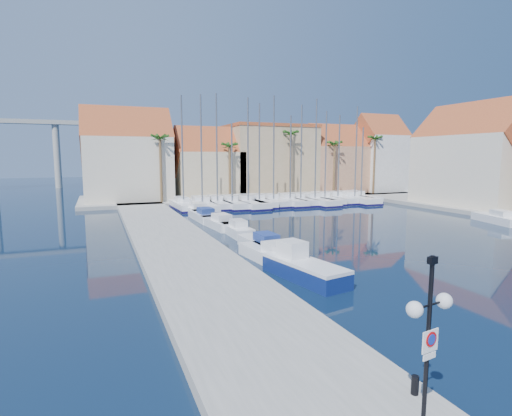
{
  "coord_description": "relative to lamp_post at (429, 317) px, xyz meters",
  "views": [
    {
      "loc": [
        -14.28,
        -14.27,
        6.87
      ],
      "look_at": [
        -3.28,
        13.3,
        3.0
      ],
      "focal_mm": 28.0,
      "sensor_mm": 36.0,
      "label": 1
    }
  ],
  "objects": [
    {
      "name": "palm_4",
      "position": [
        37.41,
        49.69,
        6.31
      ],
      "size": [
        2.6,
        2.6,
        10.65
      ],
      "color": "brown",
      "rests_on": "shore_north"
    },
    {
      "name": "palm_1",
      "position": [
        11.41,
        49.69,
        4.9
      ],
      "size": [
        2.6,
        2.6,
        9.15
      ],
      "color": "brown",
      "rests_on": "shore_north"
    },
    {
      "name": "sailboat_0",
      "position": [
        3.3,
        44.48,
        -2.58
      ],
      "size": [
        2.5,
        8.42,
        14.37
      ],
      "rotation": [
        0.0,
        0.0,
        0.03
      ],
      "color": "white",
      "rests_on": "ground"
    },
    {
      "name": "sailboat_5",
      "position": [
        13.74,
        44.28,
        -2.62
      ],
      "size": [
        2.96,
        9.48,
        13.85
      ],
      "rotation": [
        0.0,
        0.0,
        -0.05
      ],
      "color": "white",
      "rests_on": "ground"
    },
    {
      "name": "motorboat_west_0",
      "position": [
        3.58,
        16.35,
        -2.73
      ],
      "size": [
        2.7,
        6.57,
        1.4
      ],
      "rotation": [
        0.0,
        0.0,
        0.1
      ],
      "color": "white",
      "rests_on": "ground"
    },
    {
      "name": "sailboat_7",
      "position": [
        18.13,
        43.65,
        -2.63
      ],
      "size": [
        2.55,
        8.84,
        12.35
      ],
      "rotation": [
        0.0,
        0.0,
        -0.02
      ],
      "color": "white",
      "rests_on": "ground"
    },
    {
      "name": "sailboat_12",
      "position": [
        28.58,
        43.28,
        -2.65
      ],
      "size": [
        3.11,
        10.8,
        14.0
      ],
      "rotation": [
        0.0,
        0.0,
        -0.03
      ],
      "color": "white",
      "rests_on": "ground"
    },
    {
      "name": "sailboat_6",
      "position": [
        15.72,
        44.01,
        -2.57
      ],
      "size": [
        2.68,
        8.5,
        14.93
      ],
      "rotation": [
        0.0,
        0.0,
        0.05
      ],
      "color": "white",
      "rests_on": "ground"
    },
    {
      "name": "sailboat_11",
      "position": [
        26.11,
        43.86,
        -2.62
      ],
      "size": [
        2.7,
        8.73,
        12.76
      ],
      "rotation": [
        0.0,
        0.0,
        -0.05
      ],
      "color": "white",
      "rests_on": "ground"
    },
    {
      "name": "palm_0",
      "position": [
        1.41,
        49.69,
        5.84
      ],
      "size": [
        2.6,
        2.6,
        10.15
      ],
      "color": "brown",
      "rests_on": "shore_north"
    },
    {
      "name": "building_2",
      "position": [
        20.41,
        55.69,
        3.02
      ],
      "size": [
        14.2,
        10.2,
        11.5
      ],
      "color": "tan",
      "rests_on": "shore_north"
    },
    {
      "name": "palm_3",
      "position": [
        29.41,
        49.69,
        5.37
      ],
      "size": [
        2.6,
        2.6,
        9.65
      ],
      "color": "brown",
      "rests_on": "shore_north"
    },
    {
      "name": "lamp_post",
      "position": [
        0.0,
        0.0,
        0.0
      ],
      "size": [
        1.41,
        0.53,
        4.17
      ],
      "rotation": [
        0.0,
        0.0,
        0.15
      ],
      "color": "black",
      "rests_on": "quay_west"
    },
    {
      "name": "sailboat_1",
      "position": [
        5.64,
        43.87,
        -2.64
      ],
      "size": [
        3.7,
        11.01,
        14.49
      ],
      "rotation": [
        0.0,
        0.0,
        -0.08
      ],
      "color": "white",
      "rests_on": "ground"
    },
    {
      "name": "shore_north",
      "position": [
        17.41,
        55.69,
        -2.99
      ],
      "size": [
        54.0,
        16.0,
        0.5
      ],
      "primitive_type": "cube",
      "color": "gray",
      "rests_on": "ground"
    },
    {
      "name": "motorboat_west_2",
      "position": [
        4.34,
        26.1,
        -2.73
      ],
      "size": [
        1.67,
        5.14,
        1.4
      ],
      "rotation": [
        0.0,
        0.0,
        -0.0
      ],
      "color": "white",
      "rests_on": "ground"
    },
    {
      "name": "ground",
      "position": [
        7.41,
        7.69,
        -3.24
      ],
      "size": [
        260.0,
        260.0,
        0.0
      ],
      "primitive_type": "plane",
      "color": "black",
      "rests_on": "ground"
    },
    {
      "name": "sailboat_4",
      "position": [
        11.9,
        43.95,
        -2.64
      ],
      "size": [
        3.09,
        10.62,
        14.46
      ],
      "rotation": [
        0.0,
        0.0,
        0.03
      ],
      "color": "white",
      "rests_on": "ground"
    },
    {
      "name": "motorboat_west_5",
      "position": [
        4.15,
        40.03,
        -2.73
      ],
      "size": [
        2.31,
        6.91,
        1.4
      ],
      "rotation": [
        0.0,
        0.0,
        -0.02
      ],
      "color": "white",
      "rests_on": "ground"
    },
    {
      "name": "fishing_boat",
      "position": [
        3.68,
        12.75,
        -2.57
      ],
      "size": [
        2.9,
        5.95,
        2.0
      ],
      "rotation": [
        0.0,
        0.0,
        0.18
      ],
      "color": "navy",
      "rests_on": "ground"
    },
    {
      "name": "sailboat_8",
      "position": [
        19.85,
        43.76,
        -2.6
      ],
      "size": [
        2.38,
        8.63,
        13.89
      ],
      "rotation": [
        0.0,
        0.0,
        -0.01
      ],
      "color": "white",
      "rests_on": "ground"
    },
    {
      "name": "building_6",
      "position": [
        39.41,
        31.69,
        3.28
      ],
      "size": [
        9.0,
        14.3,
        13.5
      ],
      "color": "beige",
      "rests_on": "shore_east"
    },
    {
      "name": "sailboat_9",
      "position": [
        21.82,
        43.33,
        -2.63
      ],
      "size": [
        3.22,
        10.56,
        14.73
      ],
      "rotation": [
        0.0,
        0.0,
        0.04
      ],
      "color": "white",
      "rests_on": "ground"
    },
    {
      "name": "sailboat_2",
      "position": [
        7.87,
        44.59,
        -2.58
      ],
      "size": [
        2.49,
        8.72,
        14.87
      ],
      "rotation": [
        0.0,
        0.0,
        -0.02
      ],
      "color": "white",
      "rests_on": "ground"
    },
    {
      "name": "sailboat_13",
      "position": [
        30.34,
        44.04,
        -2.64
      ],
      "size": [
        2.63,
        8.39,
        11.11
      ],
      "rotation": [
        0.0,
        0.0,
        0.05
      ],
      "color": "white",
      "rests_on": "ground"
    },
    {
      "name": "quay_west",
      "position": [
        -1.59,
        21.19,
        -2.99
      ],
      "size": [
        6.0,
        77.0,
        0.5
      ],
      "primitive_type": "cube",
      "color": "gray",
      "rests_on": "ground"
    },
    {
      "name": "building_0",
      "position": [
        -2.59,
        54.69,
        3.29
      ],
      "size": [
        12.3,
        9.0,
        13.5
      ],
      "color": "beige",
      "rests_on": "shore_north"
    },
    {
      "name": "building_1",
      "position": [
        9.41,
        54.69,
        2.06
      ],
      "size": [
        10.3,
        8.0,
        11.0
      ],
      "color": "#C9B48D",
      "rests_on": "shore_north"
    },
    {
      "name": "building_3",
      "position": [
        32.41,
        54.69,
        2.62
      ],
      "size": [
        10.3,
        8.0,
        12.0
      ],
      "color": "tan",
      "rests_on": "shore_north"
    },
    {
      "name": "bollard",
      "position": [
        0.81,
        1.13,
        -2.48
      ],
      "size": [
        0.21,
        0.21,
        0.52
      ],
      "primitive_type": "cylinder",
      "color": "black",
      "rests_on": "quay_west"
    },
    {
      "name": "motorboat_east_1",
      "position": [
        31.39,
        21.92,
        -2.73
      ],
      "size": [
        3.13,
        5.92,
        1.4
      ],
      "rotation": [
        0.0,
        0.0,
        -0.25
      ],
      "color": "white",
      "rests_on": "ground"
    },
    {
      "name": "motorboat_west_1",
      "position": [
        4.17,
        19.61,
        -2.73
      ],
      "size": [
        2.03,
        5.66,
        1.4
      ],
      "rotation": [
        0.0,
        0.0,
        0.04
      ],
      "color": "white",
      "rests_on": "ground"
    },
    {
      "name": "sailboat_10",
      "position": [
        23.98,
        44.04,
        -2.63
      ],
      "size": [
        2.98,
        9.54,
        13.22
      ],
      "rotation": [
        0.0,
        0.0,
        -0.05
      ],
      "color": "white",
      "rests_on": "ground"
    },
    {
      "name": "palm_2",
      "position": [
        21.41,
        49.69,
        6.78
      ],
      "size": [
        2.6,
        2.6,
        11.15
      ],
      "color": "brown",
      "rests_on": "shore_north"
    },
    {
      "name": "motorboat_west_4",
      "position": [
        3.73,
        35.04,
        -2.73
      ],
      "size": [
        2.14,
        6.25,
        1.4
      ],
      "rotation": [
        0.0,
        0.0,
        0.02
      ],
      "color": "white",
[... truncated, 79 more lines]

